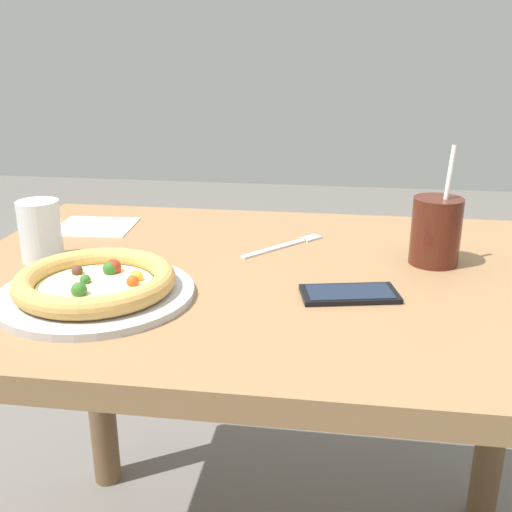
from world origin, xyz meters
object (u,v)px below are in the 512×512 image
cell_phone (349,294)px  water_cup_clear (39,231)px  drink_cup_colored (436,231)px  pizza_near (96,285)px  fork (287,245)px

cell_phone → water_cup_clear: bearing=171.1°
drink_cup_colored → pizza_near: bearing=-156.3°
pizza_near → drink_cup_colored: bearing=23.7°
drink_cup_colored → cell_phone: drink_cup_colored is taller
pizza_near → cell_phone: bearing=8.8°
pizza_near → drink_cup_colored: (0.54, 0.24, 0.04)m
drink_cup_colored → fork: (-0.27, 0.06, -0.06)m
drink_cup_colored → water_cup_clear: bearing=-172.8°
pizza_near → fork: (0.27, 0.29, -0.02)m
drink_cup_colored → fork: 0.28m
drink_cup_colored → water_cup_clear: (-0.70, -0.09, -0.00)m
cell_phone → drink_cup_colored: bearing=49.7°
fork → cell_phone: cell_phone is taller
pizza_near → water_cup_clear: 0.22m
pizza_near → drink_cup_colored: drink_cup_colored is taller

